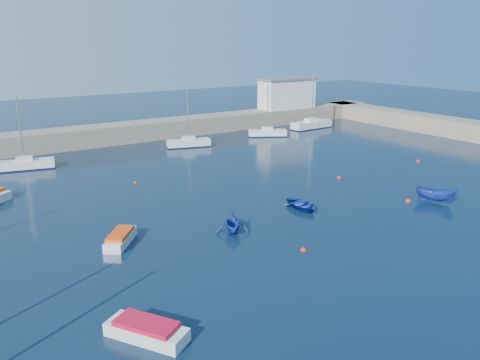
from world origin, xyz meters
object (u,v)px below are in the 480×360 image
sailboat_5 (25,164)px  dinghy_center (302,205)px  sailboat_8 (311,124)px  sailboat_6 (189,143)px  motorboat_0 (146,330)px  dinghy_left (233,222)px  harbor_office (287,94)px  sailboat_7 (267,133)px  motorboat_1 (121,238)px  dinghy_right (436,195)px

sailboat_5 → dinghy_center: size_ratio=2.35×
sailboat_8 → sailboat_6: bearing=90.3°
motorboat_0 → dinghy_left: 14.07m
harbor_office → sailboat_5: bearing=-168.9°
harbor_office → dinghy_center: size_ratio=2.83×
sailboat_8 → dinghy_left: (-34.98, -30.46, 0.11)m
sailboat_7 → motorboat_1: 42.01m
harbor_office → dinghy_left: size_ratio=3.33×
sailboat_8 → dinghy_center: (-27.09, -29.39, -0.32)m
motorboat_1 → dinghy_center: motorboat_1 is taller
sailboat_6 → dinghy_center: size_ratio=2.25×
motorboat_1 → dinghy_center: 15.95m
motorboat_1 → dinghy_left: (7.98, -2.66, 0.36)m
dinghy_right → sailboat_7: bearing=52.8°
sailboat_6 → motorboat_1: sailboat_6 is taller
sailboat_7 → motorboat_0: bearing=165.8°
harbor_office → motorboat_0: harbor_office is taller
sailboat_5 → dinghy_left: size_ratio=2.76×
motorboat_1 → dinghy_right: dinghy_right is taller
sailboat_7 → motorboat_0: size_ratio=1.79×
sailboat_8 → dinghy_center: 39.97m
sailboat_8 → dinghy_right: bearing=152.4°
sailboat_6 → sailboat_7: sailboat_6 is taller
dinghy_center → dinghy_right: dinghy_right is taller
dinghy_center → sailboat_5: bearing=126.8°
sailboat_5 → sailboat_6: (21.18, 0.37, -0.00)m
sailboat_5 → sailboat_8: (45.10, 1.88, 0.09)m
motorboat_0 → dinghy_left: (10.77, 9.05, 0.35)m
sailboat_5 → sailboat_6: 21.19m
dinghy_center → sailboat_6: bearing=87.1°
sailboat_5 → motorboat_0: 37.64m
sailboat_6 → dinghy_center: sailboat_6 is taller
dinghy_left → dinghy_right: 19.73m
motorboat_0 → motorboat_1: size_ratio=1.17×
sailboat_5 → dinghy_left: (10.12, -28.58, 0.20)m
dinghy_right → sailboat_8: bearing=37.8°
motorboat_1 → sailboat_7: bearing=77.7°
sailboat_8 → motorboat_1: size_ratio=2.71×
dinghy_right → sailboat_6: bearing=76.0°
dinghy_center → sailboat_7: bearing=62.6°
harbor_office → sailboat_6: (-24.10, -8.55, -4.51)m
sailboat_5 → sailboat_8: 45.14m
motorboat_0 → dinghy_left: bearing=7.0°
harbor_office → dinghy_right: bearing=-110.8°
sailboat_6 → sailboat_8: bearing=-71.2°
sailboat_7 → dinghy_center: sailboat_7 is taller
dinghy_center → dinghy_right: 12.55m
harbor_office → dinghy_right: size_ratio=2.84×
harbor_office → dinghy_center: bearing=-126.8°
motorboat_1 → dinghy_left: bearing=20.3°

